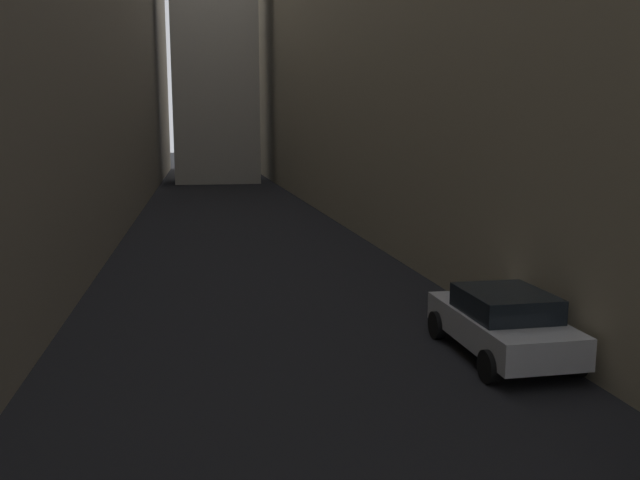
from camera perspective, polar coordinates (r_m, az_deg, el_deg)
ground_plane at (r=36.16m, az=-7.42°, el=1.60°), size 264.00×264.00×0.00m
building_block_right at (r=41.08m, az=10.66°, el=19.21°), size 13.87×108.00×23.94m
parked_car_right_far at (r=14.75m, az=15.68°, el=-6.92°), size 2.07×4.14×1.49m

